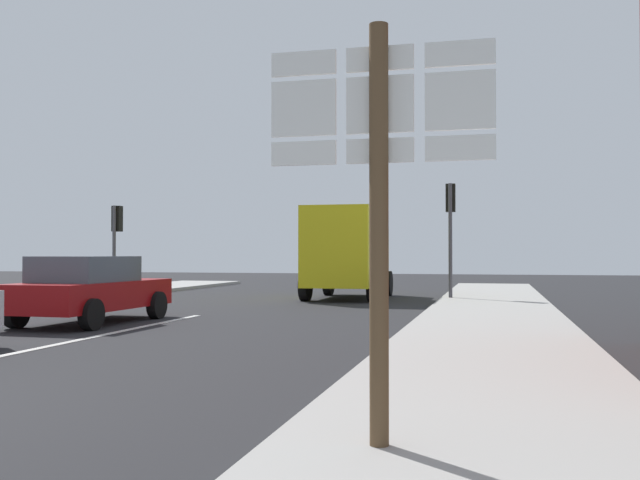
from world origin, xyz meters
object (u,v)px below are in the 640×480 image
route_sign_post (379,188)px  traffic_light_far_right (451,214)px  delivery_truck (348,250)px  traffic_light_far_left (116,230)px  sedan_far (90,289)px

route_sign_post → traffic_light_far_right: (-0.55, 18.01, 0.78)m
delivery_truck → traffic_light_far_left: (-8.00, -1.27, 0.72)m
traffic_light_far_right → sedan_far: bearing=-128.4°
delivery_truck → traffic_light_far_right: bearing=-11.5°
delivery_truck → traffic_light_far_right: traffic_light_far_right is taller
delivery_truck → traffic_light_far_left: 8.14m
traffic_light_far_right → route_sign_post: bearing=-88.2°
route_sign_post → traffic_light_far_left: size_ratio=1.00×
delivery_truck → traffic_light_far_left: size_ratio=1.56×
route_sign_post → sedan_far: bearing=131.4°
delivery_truck → route_sign_post: 19.17m
sedan_far → route_sign_post: 11.88m
sedan_far → traffic_light_far_right: size_ratio=1.13×
route_sign_post → traffic_light_far_left: bearing=124.6°
sedan_far → traffic_light_far_left: bearing=116.3°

